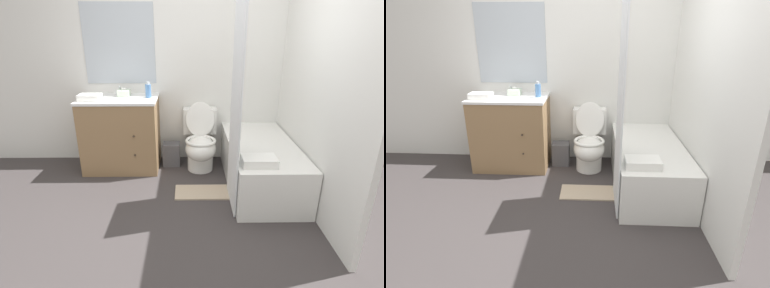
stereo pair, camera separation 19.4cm
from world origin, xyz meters
The scene contains 14 objects.
ground_plane centered at (0.00, 0.00, 0.00)m, with size 14.00×14.00×0.00m, color #383333.
wall_back centered at (-0.01, 1.63, 1.25)m, with size 8.00×0.06×2.50m.
wall_right centered at (1.25, 0.80, 1.25)m, with size 0.05×2.61×2.50m.
vanity_cabinet centered at (-0.77, 1.32, 0.46)m, with size 0.92×0.61×0.90m.
sink_faucet centered at (-0.77, 1.49, 0.93)m, with size 0.14×0.12×0.12m.
toilet centered at (0.20, 1.27, 0.33)m, with size 0.41×0.63×0.82m.
bathtub centered at (0.86, 0.86, 0.25)m, with size 0.72×1.50×0.49m.
shower_curtain centered at (0.49, 0.46, 0.95)m, with size 0.02×0.54×1.90m.
wastebasket centered at (-0.16, 1.37, 0.15)m, with size 0.21×0.18×0.29m.
tissue_box centered at (-0.72, 1.41, 0.94)m, with size 0.14×0.14×0.10m.
soap_dispenser centered at (-0.41, 1.32, 0.98)m, with size 0.07×0.07×0.18m.
hand_towel_folded centered at (-1.06, 1.19, 0.93)m, with size 0.25×0.17×0.07m.
bath_towel_folded centered at (0.70, 0.31, 0.53)m, with size 0.32×0.21×0.08m.
bath_mat centered at (0.21, 0.64, 0.01)m, with size 0.60×0.30×0.02m.
Camera 2 is at (0.25, -2.18, 1.68)m, focal length 28.00 mm.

